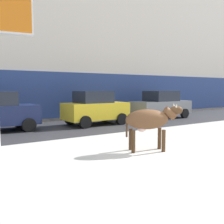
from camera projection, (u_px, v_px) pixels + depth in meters
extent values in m
plane|color=silver|center=(174.00, 160.00, 7.21)|extent=(120.00, 120.00, 0.00)
cube|color=#333338|center=(68.00, 127.00, 13.27)|extent=(60.00, 5.60, 0.01)
cube|color=beige|center=(33.00, 22.00, 17.40)|extent=(44.00, 6.00, 13.00)
cube|color=navy|center=(50.00, 95.00, 15.32)|extent=(43.12, 0.10, 2.80)
ellipsoid|color=brown|center=(147.00, 119.00, 8.13)|extent=(1.52, 1.13, 0.64)
cylinder|color=#472D19|center=(159.00, 138.00, 8.46)|extent=(0.12, 0.12, 0.70)
cylinder|color=#472D19|center=(164.00, 141.00, 8.08)|extent=(0.12, 0.12, 0.70)
cylinder|color=#472D19|center=(131.00, 139.00, 8.31)|extent=(0.12, 0.12, 0.70)
cylinder|color=#472D19|center=(133.00, 142.00, 7.93)|extent=(0.12, 0.12, 0.70)
cylinder|color=brown|center=(170.00, 113.00, 8.23)|extent=(0.54, 0.44, 0.44)
ellipsoid|color=#472D19|center=(176.00, 110.00, 8.25)|extent=(0.50, 0.40, 0.28)
cone|color=beige|center=(174.00, 105.00, 8.34)|extent=(0.10, 0.13, 0.15)
cone|color=beige|center=(177.00, 105.00, 8.13)|extent=(0.10, 0.13, 0.15)
cylinder|color=#472D19|center=(127.00, 128.00, 8.06)|extent=(0.06, 0.06, 0.60)
ellipsoid|color=beige|center=(142.00, 129.00, 8.14)|extent=(0.35, 0.34, 0.20)
cylinder|color=black|center=(19.00, 121.00, 13.14)|extent=(0.65, 0.24, 0.64)
cylinder|color=black|center=(29.00, 125.00, 11.76)|extent=(0.65, 0.24, 0.64)
cube|color=gold|center=(96.00, 111.00, 14.08)|extent=(3.55, 1.80, 0.90)
cube|color=#1E232D|center=(93.00, 97.00, 13.93)|extent=(1.84, 1.55, 0.64)
cylinder|color=black|center=(104.00, 116.00, 15.47)|extent=(0.65, 0.24, 0.64)
cylinder|color=black|center=(121.00, 119.00, 14.08)|extent=(0.65, 0.24, 0.64)
cylinder|color=black|center=(70.00, 119.00, 14.17)|extent=(0.65, 0.24, 0.64)
cylinder|color=black|center=(85.00, 122.00, 12.78)|extent=(0.65, 0.24, 0.64)
cube|color=slate|center=(161.00, 107.00, 17.12)|extent=(4.25, 1.88, 0.84)
cube|color=#1E232D|center=(161.00, 96.00, 17.05)|extent=(2.04, 1.61, 0.68)
cylinder|color=black|center=(165.00, 112.00, 18.65)|extent=(0.65, 0.24, 0.64)
cylinder|color=black|center=(185.00, 113.00, 17.22)|extent=(0.65, 0.24, 0.64)
cylinder|color=black|center=(137.00, 114.00, 17.09)|extent=(0.65, 0.24, 0.64)
cylinder|color=black|center=(155.00, 116.00, 15.66)|extent=(0.65, 0.24, 0.64)
cylinder|color=#282833|center=(63.00, 113.00, 16.20)|extent=(0.24, 0.24, 0.88)
cube|color=#2D4C93|center=(63.00, 101.00, 16.13)|extent=(0.36, 0.22, 0.64)
sphere|color=beige|center=(63.00, 94.00, 16.09)|extent=(0.20, 0.20, 0.20)
cylinder|color=#282833|center=(93.00, 111.00, 17.38)|extent=(0.24, 0.24, 0.88)
cube|color=#2D4C93|center=(93.00, 100.00, 17.31)|extent=(0.36, 0.22, 0.64)
sphere|color=beige|center=(93.00, 94.00, 17.27)|extent=(0.20, 0.20, 0.20)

